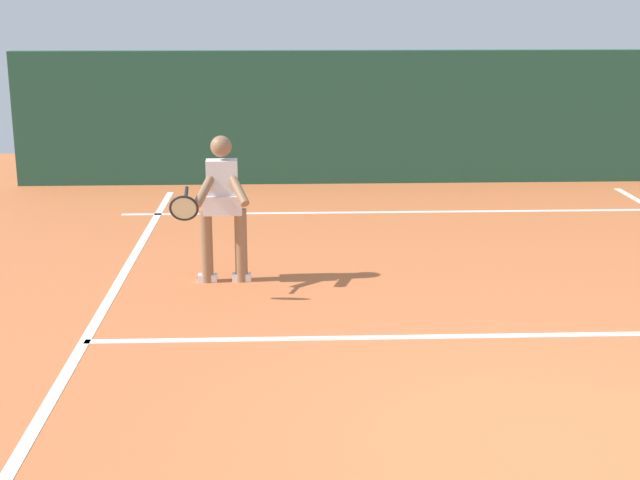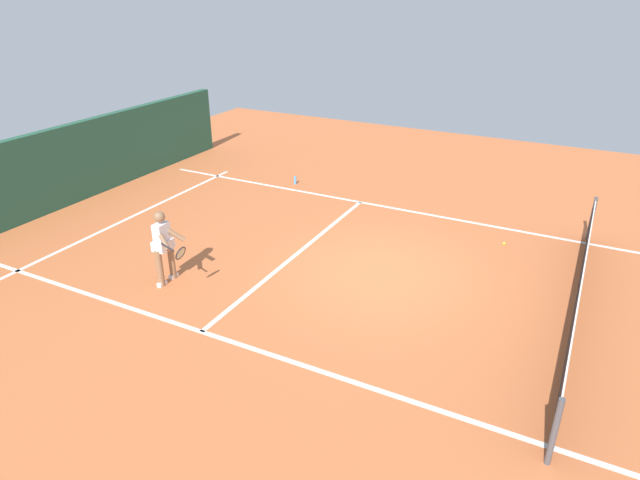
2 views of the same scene
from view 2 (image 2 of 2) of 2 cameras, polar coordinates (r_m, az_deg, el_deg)
ground_plane at (r=11.78m, az=6.36°, el=-3.29°), size 24.43×24.43×0.00m
court_back_wall at (r=16.59m, az=-24.36°, el=7.15°), size 12.00×0.24×2.11m
baseline_marking at (r=15.33m, az=-18.38°, el=2.54°), size 8.00×0.10×0.01m
service_line_marking at (r=12.52m, az=-2.21°, el=-1.28°), size 7.00×0.10×0.01m
sideline_left_marking at (r=14.80m, az=11.33°, el=2.57°), size 0.10×16.79×0.01m
sideline_right_marking at (r=9.10m, az=-1.94°, el=-12.75°), size 0.10×16.79×0.01m
court_net at (r=10.99m, az=25.14°, el=-5.05°), size 7.68×0.08×1.06m
tennis_player at (r=11.37m, az=-15.82°, el=-0.47°), size 0.77×0.94×1.55m
tennis_ball_near at (r=13.56m, az=18.48°, el=-0.35°), size 0.07×0.07×0.07m
water_bottle at (r=16.76m, az=-2.59°, el=6.20°), size 0.07×0.07×0.24m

